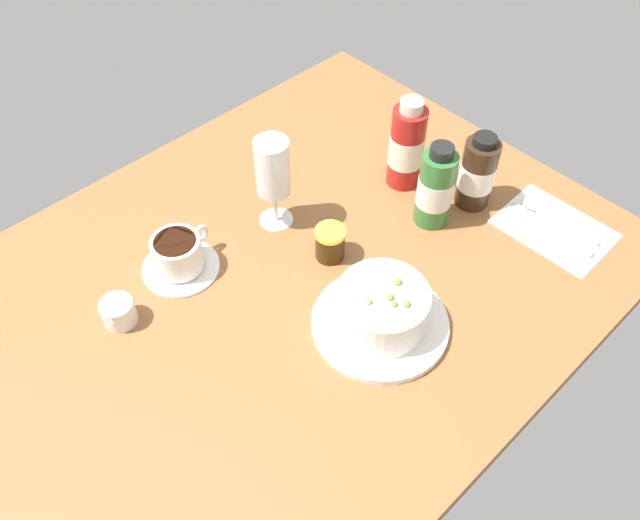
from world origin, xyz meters
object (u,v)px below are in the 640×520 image
object	(u,v)px
porridge_bowl	(382,311)
coffee_cup	(179,256)
sauce_bottle_green	(435,188)
wine_glass	(273,171)
sauce_bottle_red	(407,146)
cutlery_setting	(553,227)
creamer_jug	(118,312)
sauce_bottle_brown	(477,173)
jam_jar	(330,243)

from	to	relation	value
porridge_bowl	coffee_cup	distance (cm)	34.23
coffee_cup	sauce_bottle_green	size ratio (longest dim) A/B	0.82
porridge_bowl	wine_glass	world-z (taller)	wine_glass
sauce_bottle_green	sauce_bottle_red	distance (cm)	10.83
sauce_bottle_green	sauce_bottle_red	bearing A→B (deg)	68.61
porridge_bowl	cutlery_setting	distance (cm)	38.02
creamer_jug	sauce_bottle_red	xyz separation A→B (cm)	(55.65, -8.53, 5.96)
wine_glass	sauce_bottle_brown	size ratio (longest dim) A/B	1.19
creamer_jug	sauce_bottle_green	size ratio (longest dim) A/B	0.36
coffee_cup	sauce_bottle_green	xyz separation A→B (cm)	(38.66, -20.93, 4.26)
coffee_cup	creamer_jug	world-z (taller)	coffee_cup
sauce_bottle_brown	sauce_bottle_green	bearing A→B (deg)	166.29
creamer_jug	sauce_bottle_green	xyz separation A→B (cm)	(51.71, -18.59, 5.21)
porridge_bowl	sauce_bottle_red	world-z (taller)	sauce_bottle_red
jam_jar	coffee_cup	bearing A→B (deg)	142.99
creamer_jug	sauce_bottle_brown	size ratio (longest dim) A/B	0.40
cutlery_setting	sauce_bottle_red	world-z (taller)	sauce_bottle_red
sauce_bottle_red	creamer_jug	bearing A→B (deg)	171.29
coffee_cup	sauce_bottle_green	bearing A→B (deg)	-28.43
creamer_jug	sauce_bottle_brown	world-z (taller)	sauce_bottle_brown
sauce_bottle_red	sauce_bottle_brown	xyz separation A→B (cm)	(4.91, -12.22, -1.41)
jam_jar	sauce_bottle_brown	xyz separation A→B (cm)	(27.71, -8.17, 3.67)
wine_glass	coffee_cup	bearing A→B (deg)	172.73
sauce_bottle_green	sauce_bottle_red	xyz separation A→B (cm)	(3.94, 10.06, 0.74)
porridge_bowl	creamer_jug	distance (cm)	40.07
porridge_bowl	sauce_bottle_green	bearing A→B (deg)	22.50
creamer_jug	jam_jar	world-z (taller)	jam_jar
cutlery_setting	sauce_bottle_red	xyz separation A→B (cm)	(-9.97, 26.31, 7.87)
coffee_cup	wine_glass	size ratio (longest dim) A/B	0.76
coffee_cup	jam_jar	size ratio (longest dim) A/B	2.20
coffee_cup	sauce_bottle_green	world-z (taller)	sauce_bottle_green
sauce_bottle_green	porridge_bowl	bearing A→B (deg)	-157.50
wine_glass	creamer_jug	bearing A→B (deg)	179.92
cutlery_setting	sauce_bottle_green	xyz separation A→B (cm)	(-13.91, 16.25, 7.13)
porridge_bowl	jam_jar	bearing A→B (deg)	74.02
porridge_bowl	jam_jar	xyz separation A→B (cm)	(4.49, 15.69, -0.82)
sauce_bottle_red	wine_glass	bearing A→B (deg)	160.45
sauce_bottle_brown	porridge_bowl	bearing A→B (deg)	-166.86
creamer_jug	sauce_bottle_brown	distance (cm)	64.17
porridge_bowl	wine_glass	xyz separation A→B (cm)	(3.41, 28.22, 7.60)
jam_jar	sauce_bottle_brown	bearing A→B (deg)	-16.42
porridge_bowl	wine_glass	bearing A→B (deg)	83.10
wine_glass	jam_jar	xyz separation A→B (cm)	(1.08, -12.53, -8.42)
jam_jar	sauce_bottle_red	size ratio (longest dim) A/B	0.34
jam_jar	creamer_jug	bearing A→B (deg)	159.04
sauce_bottle_red	jam_jar	bearing A→B (deg)	-169.92
wine_glass	jam_jar	distance (cm)	15.14
sauce_bottle_green	wine_glass	bearing A→B (deg)	137.09
porridge_bowl	coffee_cup	bearing A→B (deg)	116.57
coffee_cup	wine_glass	xyz separation A→B (cm)	(18.72, -2.39, 8.34)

